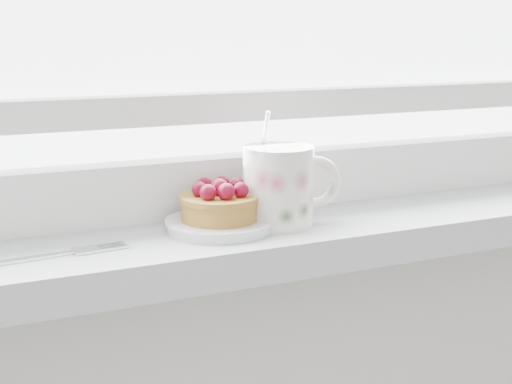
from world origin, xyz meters
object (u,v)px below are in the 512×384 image
raspberry_tart (219,202)px  fork (40,257)px  floral_mug (281,184)px  saucer (220,224)px

raspberry_tart → fork: bearing=-173.1°
raspberry_tart → fork: raspberry_tart is taller
floral_mug → fork: floral_mug is taller
saucer → floral_mug: (0.07, -0.01, 0.04)m
fork → saucer: bearing=6.9°
saucer → raspberry_tart: bearing=-39.9°
saucer → floral_mug: bearing=-6.7°
floral_mug → raspberry_tart: bearing=173.3°
floral_mug → fork: size_ratio=0.75×
saucer → floral_mug: size_ratio=0.94×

